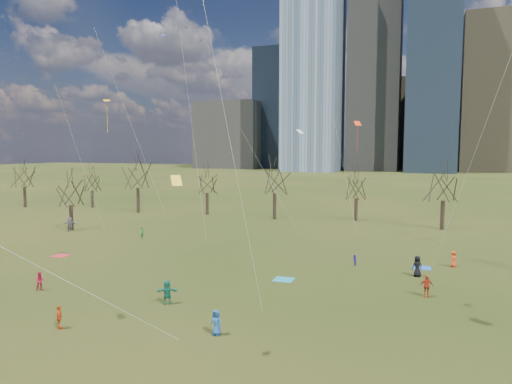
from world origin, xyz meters
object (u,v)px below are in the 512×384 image
(person_0, at_px, (216,323))
(person_4, at_px, (59,317))
(person_2, at_px, (40,281))
(blanket_teal, at_px, (284,280))
(blanket_navy, at_px, (422,268))
(blanket_crimson, at_px, (60,256))

(person_0, relative_size, person_4, 1.05)
(person_0, distance_m, person_2, 16.61)
(blanket_teal, xyz_separation_m, person_2, (-16.87, -9.14, 0.72))
(blanket_teal, xyz_separation_m, person_4, (-9.91, -14.63, 0.72))
(blanket_navy, xyz_separation_m, person_4, (-20.81, -22.57, 0.72))
(blanket_teal, distance_m, person_4, 17.69)
(person_0, bearing_deg, person_2, 178.14)
(blanket_crimson, height_order, person_0, person_0)
(person_0, bearing_deg, blanket_crimson, 160.37)
(blanket_crimson, relative_size, person_2, 1.08)
(blanket_crimson, bearing_deg, blanket_navy, 12.21)
(blanket_navy, distance_m, person_2, 32.61)
(blanket_crimson, height_order, person_4, person_4)
(blanket_teal, xyz_separation_m, blanket_navy, (10.90, 7.94, 0.00))
(blanket_navy, distance_m, person_0, 23.22)
(blanket_crimson, xyz_separation_m, person_0, (23.31, -12.67, 0.75))
(blanket_teal, height_order, person_0, person_0)
(blanket_navy, bearing_deg, blanket_crimson, -167.79)
(blanket_teal, xyz_separation_m, blanket_crimson, (-23.86, 0.42, 0.00))
(blanket_navy, bearing_deg, person_2, -148.39)
(blanket_teal, bearing_deg, person_0, -92.54)
(blanket_crimson, bearing_deg, blanket_teal, -1.02)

